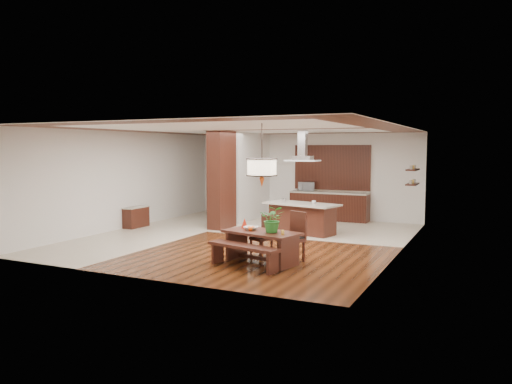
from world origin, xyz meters
The scene contains 25 objects.
room_shell centered at (0.00, 0.00, 2.06)m, with size 9.00×9.04×2.92m.
tile_hallway centered at (-2.75, 0.00, 0.01)m, with size 2.50×9.00×0.01m, color beige.
tile_kitchen centered at (1.25, 2.50, 0.01)m, with size 5.50×4.00×0.01m, color beige.
soffit_band centered at (0.00, 0.00, 2.88)m, with size 8.00×9.00×0.02m, color #36180D.
partition_pier centered at (-1.40, 1.20, 1.45)m, with size 0.45×1.00×2.90m, color black.
partition_stub centered at (-1.40, 3.30, 1.45)m, with size 0.18×2.40×2.90m, color silver.
hallway_console centered at (-3.81, 0.20, 0.32)m, with size 0.37×0.88×0.63m, color black.
hallway_doorway centered at (-2.70, 4.40, 1.05)m, with size 1.10×0.20×2.10m, color black.
rear_counter centered at (1.00, 4.20, 0.48)m, with size 2.60×0.62×0.95m.
kitchen_window centered at (1.00, 4.46, 1.75)m, with size 2.60×0.08×1.50m, color #A96B32.
shelf_lower centered at (3.87, 2.60, 1.40)m, with size 0.26×0.90×0.04m, color black.
shelf_upper centered at (3.87, 2.60, 1.80)m, with size 0.26×0.90×0.04m, color black.
dining_table centered at (1.58, -2.40, 0.49)m, with size 1.75×1.16×0.67m.
dining_bench centered at (1.44, -2.96, 0.23)m, with size 1.66×0.36×0.47m, color black, non-canonical shape.
dining_chair_left centered at (1.31, -1.83, 0.45)m, with size 0.40×0.40×0.90m, color black, non-canonical shape.
dining_chair_right centered at (2.08, -2.02, 0.53)m, with size 0.46×0.46×1.05m, color black, non-canonical shape.
pendant_lantern centered at (1.58, -2.40, 2.25)m, with size 0.64×0.64×1.31m, color #FFE9C3, non-canonical shape.
foliage_plant centered at (1.85, -2.44, 0.94)m, with size 0.50×0.43×0.55m, color #267327.
fruit_bowl centered at (1.30, -2.36, 0.71)m, with size 0.30×0.30×0.07m, color beige.
napkin_cone centered at (1.07, -2.18, 0.78)m, with size 0.14×0.14×0.22m, color #B31E0C.
gold_ornament centered at (2.13, -2.61, 0.72)m, with size 0.07×0.07×0.10m, color gold.
kitchen_island centered at (1.09, 1.33, 0.44)m, with size 2.25×1.38×0.87m.
range_hood centered at (1.09, 1.33, 2.46)m, with size 0.90×0.55×0.87m, color silver, non-canonical shape.
island_cup centered at (1.46, 1.27, 0.91)m, with size 0.11×0.11×0.09m, color silver.
microwave centered at (0.18, 4.19, 1.10)m, with size 0.54×0.37×0.30m, color #B6B8BD.
Camera 1 is at (5.88, -11.71, 2.38)m, focal length 35.00 mm.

